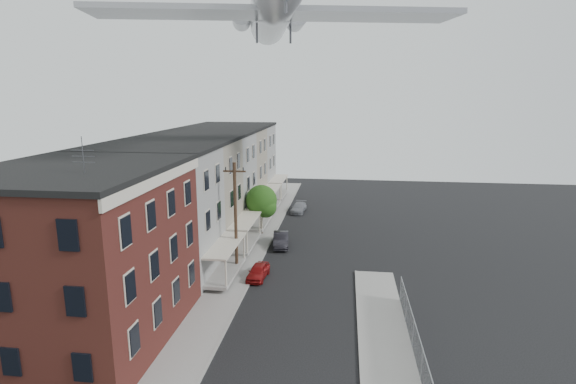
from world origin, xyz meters
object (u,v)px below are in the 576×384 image
utility_pole (236,216)px  car_near (258,272)px  street_tree (262,202)px  airplane (274,3)px  car_mid (281,240)px  car_far (299,208)px

utility_pole → car_near: size_ratio=2.72×
utility_pole → street_tree: 10.00m
airplane → car_near: bearing=-96.2°
car_near → airplane: 21.37m
street_tree → car_near: (1.67, -11.12, -2.89)m
car_near → airplane: (0.56, 5.19, 20.73)m
street_tree → car_near: street_tree is taller
street_tree → utility_pole: bearing=-91.9°
car_mid → utility_pole: bearing=-119.5°
utility_pole → car_far: bearing=81.0°
car_mid → car_near: bearing=-102.4°
utility_pole → street_tree: size_ratio=1.73×
street_tree → airplane: 18.93m
car_near → utility_pole: bearing=153.6°
car_near → car_mid: bearing=89.4°
street_tree → airplane: size_ratio=0.16×
street_tree → car_near: size_ratio=1.57×
car_near → car_mid: (0.70, 7.79, 0.10)m
car_far → utility_pole: bearing=-94.8°
utility_pole → car_far: 20.10m
car_far → airplane: bearing=-87.7°
car_far → car_mid: bearing=-87.5°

